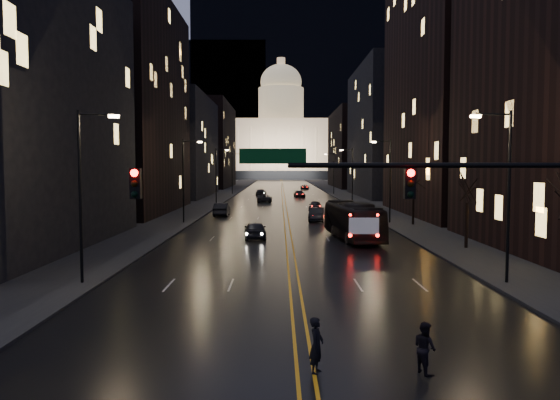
{
  "coord_description": "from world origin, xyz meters",
  "views": [
    {
      "loc": [
        -0.78,
        -17.9,
        6.18
      ],
      "look_at": [
        -0.75,
        12.73,
        4.26
      ],
      "focal_mm": 35.0,
      "sensor_mm": 36.0,
      "label": 1
    }
  ],
  "objects_px": {
    "traffic_signal": "(482,199)",
    "receding_car_a": "(317,215)",
    "pedestrian_a": "(317,345)",
    "pedestrian_b": "(425,348)",
    "bus": "(353,221)",
    "oncoming_car_a": "(255,230)",
    "oncoming_car_b": "(222,209)"
  },
  "relations": [
    {
      "from": "receding_car_a",
      "to": "pedestrian_b",
      "type": "distance_m",
      "value": 44.65
    },
    {
      "from": "bus",
      "to": "oncoming_car_a",
      "type": "height_order",
      "value": "bus"
    },
    {
      "from": "traffic_signal",
      "to": "receding_car_a",
      "type": "bearing_deg",
      "value": 93.4
    },
    {
      "from": "pedestrian_a",
      "to": "receding_car_a",
      "type": "bearing_deg",
      "value": 17.64
    },
    {
      "from": "oncoming_car_b",
      "to": "receding_car_a",
      "type": "xyz_separation_m",
      "value": [
        11.29,
        -6.62,
        -0.04
      ]
    },
    {
      "from": "pedestrian_b",
      "to": "oncoming_car_a",
      "type": "bearing_deg",
      "value": -10.51
    },
    {
      "from": "oncoming_car_a",
      "to": "pedestrian_b",
      "type": "relative_size",
      "value": 2.86
    },
    {
      "from": "oncoming_car_b",
      "to": "pedestrian_a",
      "type": "relative_size",
      "value": 2.88
    },
    {
      "from": "pedestrian_a",
      "to": "pedestrian_b",
      "type": "xyz_separation_m",
      "value": [
        3.23,
        0.0,
        -0.07
      ]
    },
    {
      "from": "traffic_signal",
      "to": "bus",
      "type": "distance_m",
      "value": 27.98
    },
    {
      "from": "pedestrian_a",
      "to": "oncoming_car_b",
      "type": "bearing_deg",
      "value": 30.67
    },
    {
      "from": "bus",
      "to": "receding_car_a",
      "type": "xyz_separation_m",
      "value": [
        -2.04,
        14.91,
        -0.79
      ]
    },
    {
      "from": "oncoming_car_b",
      "to": "bus",
      "type": "bearing_deg",
      "value": 121.44
    },
    {
      "from": "bus",
      "to": "oncoming_car_a",
      "type": "distance_m",
      "value": 8.26
    },
    {
      "from": "bus",
      "to": "receding_car_a",
      "type": "distance_m",
      "value": 15.07
    },
    {
      "from": "oncoming_car_a",
      "to": "oncoming_car_b",
      "type": "relative_size",
      "value": 0.92
    },
    {
      "from": "traffic_signal",
      "to": "receding_car_a",
      "type": "xyz_separation_m",
      "value": [
        -2.54,
        42.65,
        -4.34
      ]
    },
    {
      "from": "pedestrian_b",
      "to": "bus",
      "type": "bearing_deg",
      "value": -26.08
    },
    {
      "from": "pedestrian_a",
      "to": "pedestrian_b",
      "type": "relative_size",
      "value": 1.08
    },
    {
      "from": "bus",
      "to": "pedestrian_a",
      "type": "relative_size",
      "value": 6.62
    },
    {
      "from": "oncoming_car_a",
      "to": "bus",
      "type": "bearing_deg",
      "value": 174.96
    },
    {
      "from": "oncoming_car_b",
      "to": "pedestrian_a",
      "type": "height_order",
      "value": "pedestrian_a"
    },
    {
      "from": "bus",
      "to": "oncoming_car_b",
      "type": "xyz_separation_m",
      "value": [
        -13.32,
        21.53,
        -0.76
      ]
    },
    {
      "from": "oncoming_car_a",
      "to": "pedestrian_a",
      "type": "bearing_deg",
      "value": 92.28
    },
    {
      "from": "receding_car_a",
      "to": "pedestrian_a",
      "type": "height_order",
      "value": "pedestrian_a"
    },
    {
      "from": "traffic_signal",
      "to": "bus",
      "type": "relative_size",
      "value": 1.55
    },
    {
      "from": "traffic_signal",
      "to": "oncoming_car_b",
      "type": "bearing_deg",
      "value": 105.67
    },
    {
      "from": "oncoming_car_a",
      "to": "oncoming_car_b",
      "type": "distance_m",
      "value": 21.94
    },
    {
      "from": "bus",
      "to": "pedestrian_a",
      "type": "bearing_deg",
      "value": -106.44
    },
    {
      "from": "traffic_signal",
      "to": "pedestrian_b",
      "type": "height_order",
      "value": "traffic_signal"
    },
    {
      "from": "traffic_signal",
      "to": "oncoming_car_a",
      "type": "distance_m",
      "value": 29.59
    },
    {
      "from": "bus",
      "to": "oncoming_car_b",
      "type": "distance_m",
      "value": 25.33
    }
  ]
}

